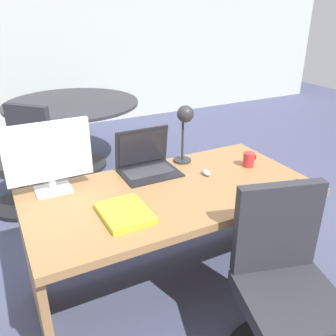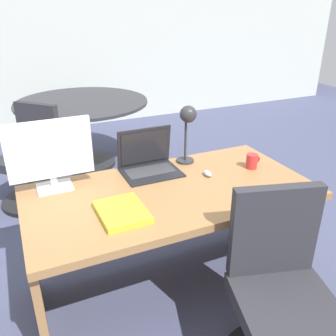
{
  "view_description": "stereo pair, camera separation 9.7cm",
  "coord_description": "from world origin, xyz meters",
  "px_view_note": "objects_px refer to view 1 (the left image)",
  "views": [
    {
      "loc": [
        -0.87,
        -1.64,
        1.72
      ],
      "look_at": [
        0.0,
        0.04,
        0.85
      ],
      "focal_mm": 38.52,
      "sensor_mm": 36.0,
      "label": 1
    },
    {
      "loc": [
        -0.78,
        -1.68,
        1.72
      ],
      "look_at": [
        0.0,
        0.04,
        0.85
      ],
      "focal_mm": 38.52,
      "sensor_mm": 36.0,
      "label": 2
    }
  ],
  "objects_px": {
    "keyboard": "(285,190)",
    "office_chair": "(284,300)",
    "meeting_table": "(73,118)",
    "meeting_chair_near": "(23,167)",
    "laptop": "(145,158)",
    "desk": "(168,214)",
    "coffee_mug": "(249,159)",
    "book": "(125,213)",
    "desk_lamp": "(185,122)",
    "mouse": "(206,173)",
    "monitor": "(48,154)"
  },
  "relations": [
    {
      "from": "monitor",
      "to": "coffee_mug",
      "type": "xyz_separation_m",
      "value": [
        1.22,
        -0.24,
        -0.18
      ]
    },
    {
      "from": "mouse",
      "to": "desk_lamp",
      "type": "relative_size",
      "value": 0.19
    },
    {
      "from": "keyboard",
      "to": "coffee_mug",
      "type": "bearing_deg",
      "value": 83.34
    },
    {
      "from": "keyboard",
      "to": "office_chair",
      "type": "relative_size",
      "value": 0.33
    },
    {
      "from": "monitor",
      "to": "office_chair",
      "type": "relative_size",
      "value": 0.5
    },
    {
      "from": "monitor",
      "to": "keyboard",
      "type": "distance_m",
      "value": 1.35
    },
    {
      "from": "desk_lamp",
      "to": "desk",
      "type": "bearing_deg",
      "value": -134.77
    },
    {
      "from": "coffee_mug",
      "to": "office_chair",
      "type": "distance_m",
      "value": 0.93
    },
    {
      "from": "desk",
      "to": "office_chair",
      "type": "bearing_deg",
      "value": -71.6
    },
    {
      "from": "keyboard",
      "to": "office_chair",
      "type": "height_order",
      "value": "office_chair"
    },
    {
      "from": "desk_lamp",
      "to": "meeting_table",
      "type": "height_order",
      "value": "desk_lamp"
    },
    {
      "from": "laptop",
      "to": "book",
      "type": "relative_size",
      "value": 1.2
    },
    {
      "from": "desk",
      "to": "coffee_mug",
      "type": "relative_size",
      "value": 16.49
    },
    {
      "from": "meeting_chair_near",
      "to": "laptop",
      "type": "bearing_deg",
      "value": -62.72
    },
    {
      "from": "meeting_chair_near",
      "to": "coffee_mug",
      "type": "bearing_deg",
      "value": -49.88
    },
    {
      "from": "keyboard",
      "to": "mouse",
      "type": "relative_size",
      "value": 4.23
    },
    {
      "from": "keyboard",
      "to": "mouse",
      "type": "xyz_separation_m",
      "value": [
        -0.28,
        0.4,
        0.01
      ]
    },
    {
      "from": "laptop",
      "to": "keyboard",
      "type": "distance_m",
      "value": 0.87
    },
    {
      "from": "office_chair",
      "to": "desk",
      "type": "bearing_deg",
      "value": 108.4
    },
    {
      "from": "office_chair",
      "to": "meeting_table",
      "type": "relative_size",
      "value": 0.67
    },
    {
      "from": "monitor",
      "to": "desk_lamp",
      "type": "height_order",
      "value": "monitor"
    },
    {
      "from": "laptop",
      "to": "meeting_table",
      "type": "distance_m",
      "value": 1.91
    },
    {
      "from": "monitor",
      "to": "laptop",
      "type": "bearing_deg",
      "value": 1.85
    },
    {
      "from": "office_chair",
      "to": "book",
      "type": "bearing_deg",
      "value": 136.32
    },
    {
      "from": "laptop",
      "to": "monitor",
      "type": "bearing_deg",
      "value": -178.15
    },
    {
      "from": "meeting_table",
      "to": "desk",
      "type": "bearing_deg",
      "value": -88.74
    },
    {
      "from": "desk_lamp",
      "to": "laptop",
      "type": "bearing_deg",
      "value": 177.48
    },
    {
      "from": "desk",
      "to": "desk_lamp",
      "type": "distance_m",
      "value": 0.61
    },
    {
      "from": "laptop",
      "to": "desk_lamp",
      "type": "distance_m",
      "value": 0.35
    },
    {
      "from": "monitor",
      "to": "desk_lamp",
      "type": "xyz_separation_m",
      "value": [
        0.87,
        0.01,
        0.06
      ]
    },
    {
      "from": "coffee_mug",
      "to": "monitor",
      "type": "bearing_deg",
      "value": 168.9
    },
    {
      "from": "mouse",
      "to": "office_chair",
      "type": "relative_size",
      "value": 0.08
    },
    {
      "from": "meeting_table",
      "to": "meeting_chair_near",
      "type": "xyz_separation_m",
      "value": [
        -0.63,
        -0.63,
        -0.2
      ]
    },
    {
      "from": "meeting_chair_near",
      "to": "meeting_table",
      "type": "bearing_deg",
      "value": 45.18
    },
    {
      "from": "keyboard",
      "to": "desk",
      "type": "bearing_deg",
      "value": 146.92
    },
    {
      "from": "book",
      "to": "coffee_mug",
      "type": "bearing_deg",
      "value": 11.93
    },
    {
      "from": "monitor",
      "to": "desk_lamp",
      "type": "distance_m",
      "value": 0.87
    },
    {
      "from": "meeting_table",
      "to": "book",
      "type": "bearing_deg",
      "value": -97.14
    },
    {
      "from": "desk_lamp",
      "to": "office_chair",
      "type": "xyz_separation_m",
      "value": [
        -0.01,
        -1.02,
        -0.63
      ]
    },
    {
      "from": "monitor",
      "to": "meeting_table",
      "type": "relative_size",
      "value": 0.33
    },
    {
      "from": "desk_lamp",
      "to": "coffee_mug",
      "type": "xyz_separation_m",
      "value": [
        0.35,
        -0.25,
        -0.24
      ]
    },
    {
      "from": "office_chair",
      "to": "meeting_chair_near",
      "type": "bearing_deg",
      "value": 111.98
    },
    {
      "from": "keyboard",
      "to": "book",
      "type": "relative_size",
      "value": 1.06
    },
    {
      "from": "laptop",
      "to": "office_chair",
      "type": "relative_size",
      "value": 0.38
    },
    {
      "from": "laptop",
      "to": "meeting_chair_near",
      "type": "height_order",
      "value": "laptop"
    },
    {
      "from": "mouse",
      "to": "laptop",
      "type": "bearing_deg",
      "value": 141.3
    },
    {
      "from": "keyboard",
      "to": "meeting_table",
      "type": "distance_m",
      "value": 2.62
    },
    {
      "from": "monitor",
      "to": "mouse",
      "type": "xyz_separation_m",
      "value": [
        0.9,
        -0.23,
        -0.21
      ]
    },
    {
      "from": "mouse",
      "to": "desk_lamp",
      "type": "bearing_deg",
      "value": 96.55
    },
    {
      "from": "laptop",
      "to": "coffee_mug",
      "type": "distance_m",
      "value": 0.68
    }
  ]
}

